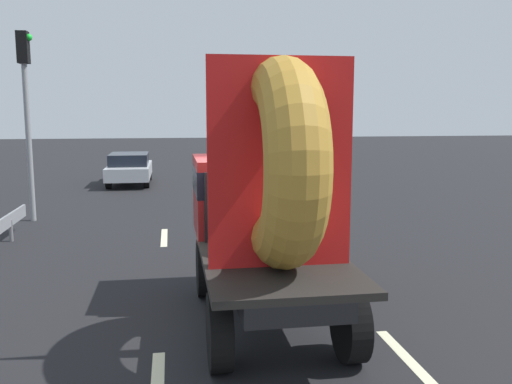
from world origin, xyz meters
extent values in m
plane|color=black|center=(0.00, 0.00, 0.00)|extent=(120.00, 120.00, 0.00)
cylinder|color=black|center=(-0.57, 0.94, 0.50)|extent=(0.28, 0.99, 0.99)
cylinder|color=black|center=(1.13, 0.94, 0.50)|extent=(0.28, 0.99, 0.99)
cylinder|color=black|center=(-0.57, -1.91, 0.50)|extent=(0.28, 0.99, 0.99)
cylinder|color=black|center=(1.13, -1.91, 0.50)|extent=(0.28, 0.99, 0.99)
cube|color=black|center=(0.28, -0.45, 0.97)|extent=(1.30, 4.59, 0.25)
cube|color=maroon|center=(0.28, 0.94, 1.77)|extent=(2.00, 1.81, 1.35)
cube|color=black|center=(0.28, 0.89, 2.06)|extent=(2.02, 1.72, 0.44)
cube|color=black|center=(0.28, -1.35, 1.14)|extent=(2.00, 2.78, 0.10)
cube|color=black|center=(0.28, -0.01, 1.74)|extent=(1.80, 0.08, 1.10)
torus|color=#B7842D|center=(0.28, -1.50, 2.56)|extent=(0.79, 2.73, 2.73)
cube|color=red|center=(0.28, -1.50, 2.56)|extent=(1.90, 0.03, 2.73)
cylinder|color=black|center=(-3.75, 17.76, 0.32)|extent=(0.22, 0.65, 0.65)
cylinder|color=black|center=(-2.17, 17.76, 0.32)|extent=(0.22, 0.65, 0.65)
cylinder|color=black|center=(-3.75, 15.04, 0.32)|extent=(0.22, 0.65, 0.65)
cylinder|color=black|center=(-2.17, 15.04, 0.32)|extent=(0.22, 0.65, 0.65)
cube|color=silver|center=(-2.96, 16.40, 0.60)|extent=(1.82, 4.26, 0.56)
cube|color=black|center=(-2.96, 16.30, 1.14)|extent=(1.64, 2.38, 0.51)
cylinder|color=gray|center=(-5.22, 8.40, 2.29)|extent=(0.16, 0.16, 4.59)
cube|color=black|center=(-5.22, 8.40, 5.04)|extent=(0.30, 0.36, 0.90)
sphere|color=#19D833|center=(-5.05, 8.40, 5.32)|extent=(0.20, 0.20, 0.20)
cylinder|color=slate|center=(-5.13, 5.73, 0.28)|extent=(0.10, 0.10, 0.55)
cube|color=beige|center=(-1.34, 5.56, 0.00)|extent=(0.16, 2.01, 0.01)
cube|color=beige|center=(1.90, -2.55, 0.00)|extent=(0.16, 2.92, 0.01)
cube|color=beige|center=(1.90, 5.07, 0.00)|extent=(0.16, 2.40, 0.01)
camera|label=1|loc=(-1.12, -8.34, 3.22)|focal=38.09mm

